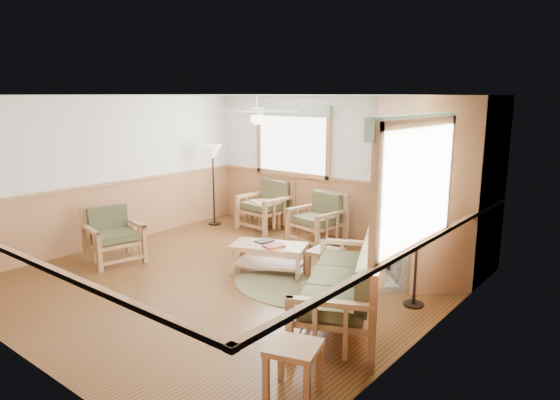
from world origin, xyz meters
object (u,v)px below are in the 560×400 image
Objects in this scene: end_table_sofa at (293,371)px; floor_lamp_left at (214,185)px; sofa at (343,281)px; armchair_back_right at (317,219)px; armchair_back_left at (265,205)px; floor_lamp_right at (417,242)px; end_table_chairs at (265,215)px; armchair_left at (114,235)px; footstool at (326,263)px; coffee_table at (269,258)px.

floor_lamp_left reaches higher than end_table_sofa.
end_table_sofa is (0.48, -1.61, -0.25)m from sofa.
armchair_back_right is 1.82× the size of end_table_sofa.
armchair_back_left is 1.20m from floor_lamp_left.
floor_lamp_right is (0.48, 0.98, 0.35)m from sofa.
armchair_back_left reaches higher than armchair_back_right.
armchair_back_right is at bearing -3.01° from armchair_back_left.
floor_lamp_left is 0.99× the size of floor_lamp_right.
floor_lamp_left reaches higher than end_table_chairs.
end_table_sofa is (2.61, -4.12, -0.21)m from armchair_back_right.
armchair_left is (-2.00, -2.96, -0.01)m from armchair_back_right.
floor_lamp_right reaches higher than armchair_back_right.
armchair_back_right is at bearing 129.26° from footstool.
armchair_back_right is at bearing -7.72° from end_table_chairs.
armchair_left reaches higher than footstool.
end_table_sofa is at bearing -90.00° from floor_lamp_right.
armchair_back_left is 0.88× the size of coffee_table.
end_table_sofa is (2.28, -2.36, 0.03)m from coffee_table.
floor_lamp_right reaches higher than end_table_chairs.
sofa is at bearing -37.20° from end_table_chairs.
floor_lamp_right is (4.04, -1.73, 0.36)m from armchair_back_left.
end_table_sofa is at bearing -46.87° from end_table_chairs.
armchair_left is 1.76× the size of end_table_sofa.
end_table_sofa is 0.30× the size of floor_lamp_left.
footstool is (0.75, 0.46, -0.03)m from coffee_table.
armchair_back_right reaches higher than footstool.
armchair_left is at bearing -108.63° from sofa.
footstool is 0.27× the size of floor_lamp_right.
armchair_left is 2.62m from coffee_table.
end_table_sofa reaches higher than footstool.
end_table_sofa is (4.61, -1.16, -0.19)m from armchair_left.
floor_lamp_left is at bearing 142.65° from end_table_sofa.
floor_lamp_right is (4.61, 1.43, 0.41)m from armchair_left.
armchair_back_right is (1.44, -0.20, -0.03)m from armchair_back_left.
sofa is 2.24× the size of armchair_back_left.
end_table_chairs is 0.34× the size of floor_lamp_left.
coffee_table is 0.88m from footstool.
sofa is 4.82× the size of footstool.
floor_lamp_left is at bearing 128.42° from coffee_table.
armchair_back_right is at bearing 5.28° from floor_lamp_left.
floor_lamp_left reaches higher than footstool.
end_table_chairs is 4.43m from floor_lamp_right.
armchair_back_left reaches higher than end_table_chairs.
floor_lamp_left is (-2.82, 1.54, 0.63)m from coffee_table.
armchair_back_left is at bearing 133.10° from end_table_sofa.
coffee_table is (-1.80, 0.74, -0.28)m from sofa.
armchair_back_right is 2.54m from floor_lamp_left.
end_table_sofa is at bearing -68.91° from coffee_table.
armchair_back_left is at bearing 21.90° from floor_lamp_left.
floor_lamp_right reaches higher than armchair_left.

